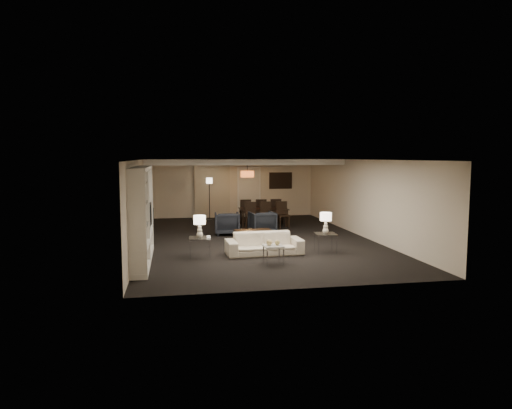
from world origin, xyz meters
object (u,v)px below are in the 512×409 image
at_px(vase_amber, 140,198).
at_px(chair_fl, 245,211).
at_px(chair_fr, 275,211).
at_px(floor_speaker, 152,225).
at_px(marble_table, 273,255).
at_px(television, 145,216).
at_px(side_table_right, 325,243).
at_px(side_table_left, 200,247).
at_px(pendant_light, 247,174).
at_px(coffee_table, 254,237).
at_px(vase_blue, 139,221).
at_px(chair_nr, 283,215).
at_px(chair_fm, 260,211).
at_px(floor_lamp, 209,199).
at_px(chair_nl, 251,216).
at_px(table_lamp_left, 200,226).
at_px(armchair_right, 262,222).
at_px(dining_table, 264,217).
at_px(sofa, 264,244).
at_px(table_lamp_right, 326,223).
at_px(chair_nm, 267,215).
at_px(armchair_left, 227,223).

relative_size(vase_amber, chair_fl, 0.18).
bearing_deg(chair_fr, floor_speaker, 41.18).
distance_m(chair_fl, chair_fr, 1.20).
relative_size(marble_table, television, 0.43).
bearing_deg(chair_fl, side_table_right, 105.71).
bearing_deg(side_table_left, chair_fl, 69.80).
bearing_deg(pendant_light, coffee_table, -96.79).
distance_m(vase_blue, vase_amber, 0.60).
bearing_deg(chair_nr, coffee_table, -124.95).
xyz_separation_m(television, chair_fm, (4.08, 5.28, -0.58)).
distance_m(chair_fr, floor_lamp, 2.76).
relative_size(pendant_light, side_table_right, 0.94).
bearing_deg(chair_nl, table_lamp_left, -110.72).
distance_m(side_table_left, vase_blue, 2.12).
xyz_separation_m(side_table_right, chair_fm, (-0.70, 5.71, 0.22)).
height_order(armchair_right, vase_blue, vase_blue).
distance_m(chair_nr, chair_fr, 1.30).
relative_size(coffee_table, chair_nl, 1.16).
height_order(television, dining_table, television).
relative_size(chair_nl, chair_fm, 1.00).
height_order(sofa, chair_fl, chair_fl).
xyz_separation_m(table_lamp_right, chair_nl, (-1.30, 4.41, -0.33)).
bearing_deg(marble_table, chair_fm, 81.65).
height_order(coffee_table, chair_fr, chair_fr).
xyz_separation_m(pendant_light, vase_amber, (-3.61, -6.74, -0.27)).
bearing_deg(television, marble_table, -116.28).
relative_size(side_table_left, side_table_right, 1.00).
bearing_deg(dining_table, side_table_right, -79.70).
distance_m(side_table_right, chair_nr, 4.41).
bearing_deg(chair_fm, side_table_right, 97.62).
bearing_deg(table_lamp_right, floor_lamp, 110.84).
height_order(side_table_left, table_lamp_left, table_lamp_left).
bearing_deg(pendant_light, chair_nl, -94.10).
bearing_deg(chair_fm, vase_blue, 60.25).
distance_m(chair_nl, floor_lamp, 2.76).
bearing_deg(dining_table, pendant_light, 127.13).
xyz_separation_m(television, chair_nr, (4.68, 3.98, -0.58)).
height_order(table_lamp_right, chair_fm, table_lamp_right).
distance_m(dining_table, chair_nm, 0.67).
distance_m(television, chair_fl, 6.35).
xyz_separation_m(armchair_right, chair_nr, (1.00, 1.11, 0.10)).
xyz_separation_m(marble_table, dining_table, (1.00, 6.16, 0.09)).
relative_size(side_table_left, table_lamp_right, 0.97).
height_order(vase_blue, chair_fm, vase_blue).
distance_m(table_lamp_right, vase_blue, 5.00).
bearing_deg(side_table_left, chair_fr, 59.96).
distance_m(coffee_table, chair_fl, 4.13).
bearing_deg(side_table_left, table_lamp_left, 0.00).
relative_size(armchair_left, marble_table, 1.79).
bearing_deg(chair_fr, armchair_right, 72.44).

